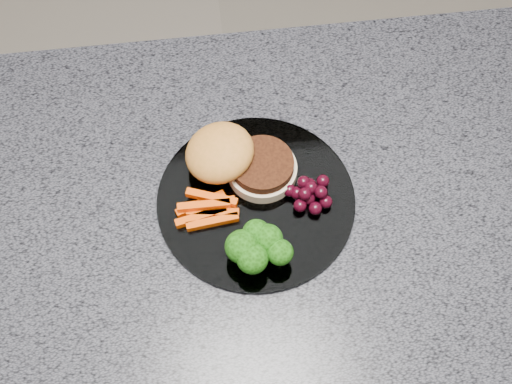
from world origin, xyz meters
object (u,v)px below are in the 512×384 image
at_px(plate, 256,200).
at_px(grape_bunch, 310,193).
at_px(burger, 235,160).
at_px(island_cabinet, 269,321).

relative_size(plate, grape_bunch, 4.13).
height_order(plate, burger, burger).
bearing_deg(grape_bunch, island_cabinet, -177.37).
xyz_separation_m(island_cabinet, plate, (-0.02, 0.01, 0.47)).
bearing_deg(plate, burger, 113.59).
relative_size(island_cabinet, burger, 7.32).
distance_m(plate, burger, 0.06).
bearing_deg(burger, plate, -53.89).
bearing_deg(island_cabinet, grape_bunch, 2.63).
relative_size(island_cabinet, grape_bunch, 19.06).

